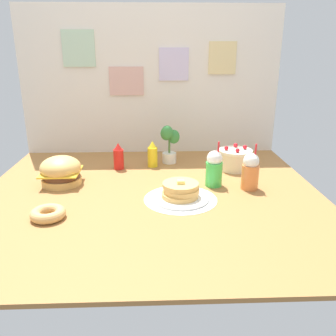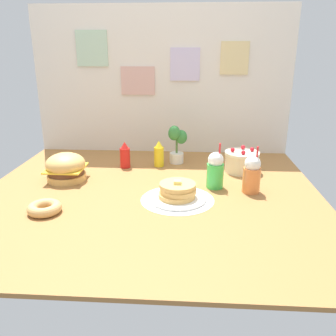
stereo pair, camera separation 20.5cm
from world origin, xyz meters
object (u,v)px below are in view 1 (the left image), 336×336
Objects in this scene: ketchup_bottle at (119,157)px; orange_float_cup at (250,171)px; mustard_bottle at (153,155)px; potted_plant at (169,143)px; burger at (61,171)px; donut_pink_glaze at (48,213)px; cream_soda_cup at (214,169)px; layer_cake at (235,159)px; pancake_stack at (181,192)px.

orange_float_cup is (80.18, -39.37, 2.27)cm from ketchup_bottle.
potted_plant is at bearing 34.59° from mustard_bottle.
donut_pink_glaze is (4.66, -46.54, -5.59)cm from burger.
cream_soda_cup is 21.15cm from orange_float_cup.
orange_float_cup is 69.07cm from potted_plant.
orange_float_cup is 1.61× the size of donut_pink_glaze.
cream_soda_cup reaches higher than layer_cake.
pancake_stack is at bearing -54.21° from ketchup_bottle.
pancake_stack is at bearing 17.15° from donut_pink_glaze.
burger is 1.33× the size of mustard_bottle.
potted_plant is (-45.13, 52.12, 4.16)cm from orange_float_cup.
ketchup_bottle and mustard_bottle have the same top height.
cream_soda_cup is 1.00× the size of orange_float_cup.
potted_plant is at bearing 54.09° from donut_pink_glaze.
cream_soda_cup reaches higher than ketchup_bottle.
layer_cake is at bearing 56.90° from cream_soda_cup.
donut_pink_glaze is 0.61× the size of potted_plant.
layer_cake is 1.25× the size of mustard_bottle.
cream_soda_cup is at bearing 163.76° from orange_float_cup.
ketchup_bottle reaches higher than pancake_stack.
ketchup_bottle is at bearing -168.93° from mustard_bottle.
orange_float_cup is at bearing 17.70° from donut_pink_glaze.
potted_plant is at bearing 159.77° from layer_cake.
cream_soda_cup reaches higher than mustard_bottle.
cream_soda_cup reaches higher than burger.
mustard_bottle is at bearing -145.41° from potted_plant.
potted_plant is at bearing 118.25° from cream_soda_cup.
pancake_stack is at bearing -20.28° from burger.
pancake_stack is 1.11× the size of potted_plant.
orange_float_cup is (112.46, -12.14, 2.43)cm from burger.
pancake_stack is at bearing -137.04° from cream_soda_cup.
ketchup_bottle is 89.36cm from orange_float_cup.
pancake_stack is at bearing -87.03° from potted_plant.
mustard_bottle is at bearing 11.07° from ketchup_bottle.
orange_float_cup is (57.06, -43.89, 2.27)cm from mustard_bottle.
layer_cake is (111.63, 23.65, -1.26)cm from burger.
burger is 1.33× the size of ketchup_bottle.
mustard_bottle is 52.91cm from cream_soda_cup.
orange_float_cup is at bearing -6.16° from burger.
potted_plant is (67.33, 39.98, 6.59)cm from burger.
ketchup_bottle is (-79.36, 3.58, 1.42)cm from layer_cake.
ketchup_bottle is 1.00× the size of mustard_bottle.
layer_cake is at bearing 50.62° from pancake_stack.
potted_plant is (-44.31, 16.33, 7.86)cm from layer_cake.
burger is at bearing 159.72° from pancake_stack.
mustard_bottle is at bearing 142.43° from orange_float_cup.
cream_soda_cup is at bearing -29.19° from ketchup_bottle.
potted_plant reaches higher than burger.
burger is 0.88× the size of cream_soda_cup.
orange_float_cup is (0.82, -35.79, 3.69)cm from layer_cake.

